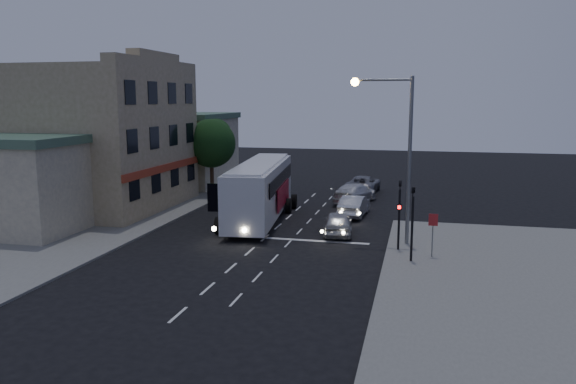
% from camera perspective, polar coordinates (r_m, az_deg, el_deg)
% --- Properties ---
extents(ground, '(120.00, 120.00, 0.00)m').
position_cam_1_polar(ground, '(30.64, -3.37, -5.57)').
color(ground, black).
extents(sidewalk_near, '(12.00, 24.00, 0.12)m').
position_cam_1_polar(sidewalk_near, '(25.96, 22.80, -8.97)').
color(sidewalk_near, slate).
rests_on(sidewalk_near, ground).
extents(sidewalk_far, '(12.00, 50.00, 0.12)m').
position_cam_1_polar(sidewalk_far, '(42.98, -17.05, -1.52)').
color(sidewalk_far, slate).
rests_on(sidewalk_far, ground).
extents(road_markings, '(8.00, 30.55, 0.01)m').
position_cam_1_polar(road_markings, '(33.42, 0.38, -4.27)').
color(road_markings, silver).
rests_on(road_markings, ground).
extents(tour_bus, '(4.00, 12.73, 3.84)m').
position_cam_1_polar(tour_bus, '(36.91, -2.84, 0.31)').
color(tour_bus, silver).
rests_on(tour_bus, ground).
extents(car_suv, '(2.15, 4.30, 1.41)m').
position_cam_1_polar(car_suv, '(33.26, 5.11, -3.14)').
color(car_suv, '#B9B9B9').
rests_on(car_suv, ground).
extents(car_sedan_a, '(1.82, 4.43, 1.43)m').
position_cam_1_polar(car_sedan_a, '(38.61, 6.73, -1.39)').
color(car_sedan_a, silver).
rests_on(car_sedan_a, ground).
extents(car_sedan_b, '(3.38, 5.57, 1.51)m').
position_cam_1_polar(car_sedan_b, '(43.44, 6.80, -0.12)').
color(car_sedan_b, silver).
rests_on(car_sedan_b, ground).
extents(car_sedan_c, '(2.75, 5.42, 1.47)m').
position_cam_1_polar(car_sedan_c, '(48.29, 7.64, 0.80)').
color(car_sedan_c, gray).
rests_on(car_sedan_c, ground).
extents(traffic_signal_main, '(0.25, 0.35, 4.10)m').
position_cam_1_polar(traffic_signal_main, '(29.65, 11.25, -1.45)').
color(traffic_signal_main, black).
rests_on(traffic_signal_main, sidewalk_near).
extents(traffic_signal_side, '(0.18, 0.15, 4.10)m').
position_cam_1_polar(traffic_signal_side, '(27.69, 12.54, -2.26)').
color(traffic_signal_side, black).
rests_on(traffic_signal_side, sidewalk_near).
extents(regulatory_sign, '(0.45, 0.12, 2.20)m').
position_cam_1_polar(regulatory_sign, '(28.81, 14.51, -3.56)').
color(regulatory_sign, slate).
rests_on(regulatory_sign, sidewalk_near).
extents(streetlight, '(3.32, 0.44, 9.00)m').
position_cam_1_polar(streetlight, '(30.64, 11.08, 5.16)').
color(streetlight, slate).
rests_on(streetlight, sidewalk_near).
extents(main_building, '(10.12, 12.00, 11.00)m').
position_cam_1_polar(main_building, '(42.83, -18.49, 5.26)').
color(main_building, '#897D56').
rests_on(main_building, sidewalk_far).
extents(low_building_south, '(7.40, 5.40, 5.70)m').
position_cam_1_polar(low_building_south, '(36.48, -26.04, 0.72)').
color(low_building_south, gray).
rests_on(low_building_south, sidewalk_far).
extents(low_building_north, '(9.40, 9.40, 6.50)m').
position_cam_1_polar(low_building_north, '(53.32, -11.18, 4.39)').
color(low_building_north, gray).
rests_on(low_building_north, sidewalk_far).
extents(street_tree, '(4.00, 4.00, 6.20)m').
position_cam_1_polar(street_tree, '(46.61, -7.81, 5.14)').
color(street_tree, black).
rests_on(street_tree, sidewalk_far).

